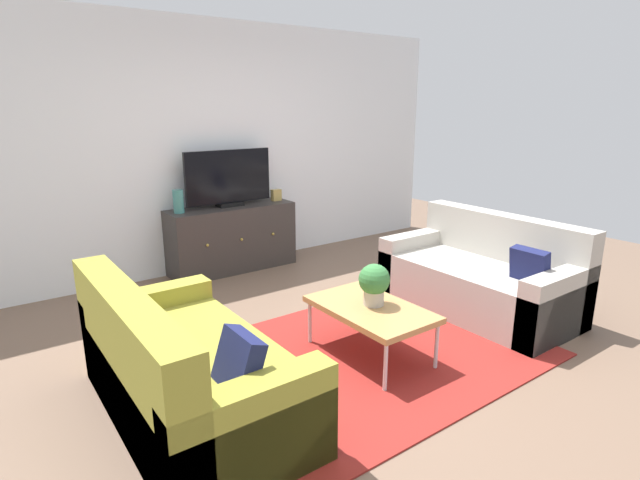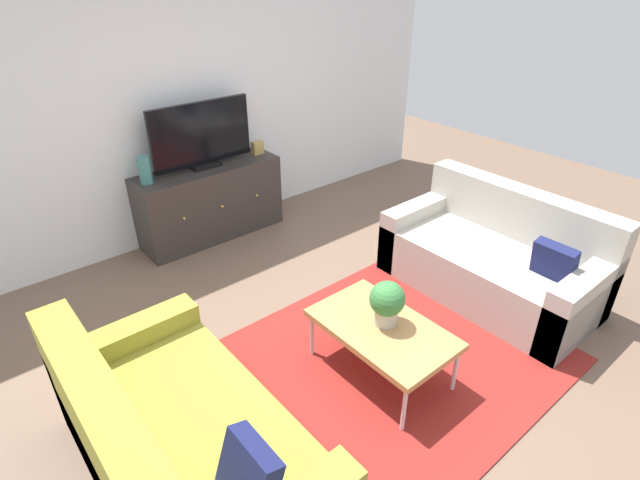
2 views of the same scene
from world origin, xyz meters
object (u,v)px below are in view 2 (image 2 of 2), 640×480
object	(u,v)px
potted_plant	(387,302)
flat_screen_tv	(202,136)
coffee_table	(382,330)
glass_vase	(145,170)
tv_console	(211,202)
mantel_clock	(257,148)
couch_right_side	(496,260)
couch_left_side	(175,453)

from	to	relation	value
potted_plant	flat_screen_tv	distance (m)	2.50
coffee_table	potted_plant	distance (m)	0.21
glass_vase	tv_console	bearing A→B (deg)	-0.00
mantel_clock	glass_vase	bearing A→B (deg)	180.00
coffee_table	flat_screen_tv	bearing A→B (deg)	87.53
couch_right_side	mantel_clock	size ratio (longest dim) A/B	12.98
coffee_table	mantel_clock	bearing A→B (deg)	74.14
couch_right_side	flat_screen_tv	distance (m)	2.84
tv_console	flat_screen_tv	world-z (taller)	flat_screen_tv
couch_left_side	glass_vase	world-z (taller)	glass_vase
potted_plant	tv_console	xyz separation A→B (m)	(0.07, 2.44, -0.20)
tv_console	glass_vase	xyz separation A→B (m)	(-0.59, 0.00, 0.49)
couch_left_side	couch_right_side	xyz separation A→B (m)	(2.87, 0.00, 0.00)
coffee_table	tv_console	bearing A→B (deg)	87.51
couch_right_side	glass_vase	distance (m)	3.11
couch_left_side	mantel_clock	world-z (taller)	mantel_clock
coffee_table	glass_vase	xyz separation A→B (m)	(-0.48, 2.45, 0.49)
couch_left_side	coffee_table	xyz separation A→B (m)	(1.43, -0.07, 0.08)
potted_plant	glass_vase	xyz separation A→B (m)	(-0.52, 2.44, 0.28)
potted_plant	mantel_clock	size ratio (longest dim) A/B	2.39
tv_console	flat_screen_tv	distance (m)	0.67
coffee_table	flat_screen_tv	size ratio (longest dim) A/B	0.94
potted_plant	tv_console	bearing A→B (deg)	88.37
couch_right_side	tv_console	world-z (taller)	couch_right_side
couch_right_side	coffee_table	distance (m)	1.45
couch_right_side	tv_console	size ratio (longest dim) A/B	1.19
flat_screen_tv	mantel_clock	world-z (taller)	flat_screen_tv
mantel_clock	coffee_table	bearing A→B (deg)	-105.86
coffee_table	couch_right_side	bearing A→B (deg)	2.96
potted_plant	flat_screen_tv	xyz separation A→B (m)	(0.07, 2.46, 0.47)
mantel_clock	tv_console	bearing A→B (deg)	-180.00
glass_vase	mantel_clock	size ratio (longest dim) A/B	1.87
couch_left_side	flat_screen_tv	bearing A→B (deg)	57.37
couch_right_side	flat_screen_tv	size ratio (longest dim) A/B	1.69
potted_plant	tv_console	size ratio (longest dim) A/B	0.22
couch_left_side	potted_plant	size ratio (longest dim) A/B	5.42
tv_console	potted_plant	bearing A→B (deg)	-91.63
coffee_table	flat_screen_tv	xyz separation A→B (m)	(0.11, 2.47, 0.67)
couch_left_side	potted_plant	world-z (taller)	couch_left_side
flat_screen_tv	glass_vase	size ratio (longest dim) A/B	4.09
tv_console	glass_vase	bearing A→B (deg)	180.00
glass_vase	mantel_clock	xyz separation A→B (m)	(1.18, 0.00, -0.06)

